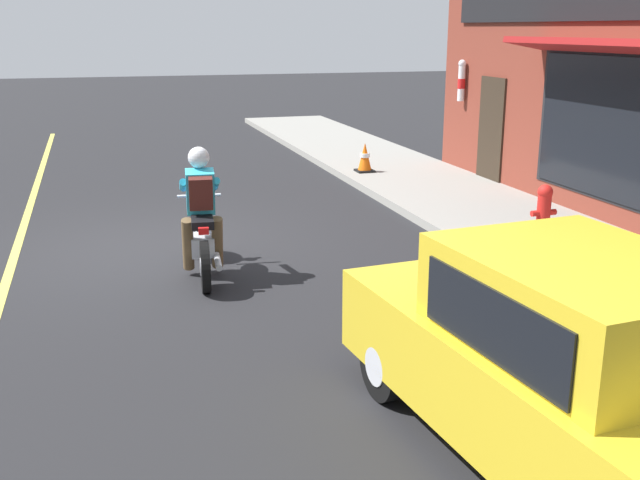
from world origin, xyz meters
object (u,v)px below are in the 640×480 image
object	(u,v)px
fire_hydrant	(543,218)
traffic_cone	(365,158)
motorcycle_with_rider	(202,222)
car_hatchback	(560,361)

from	to	relation	value
fire_hydrant	traffic_cone	xyz separation A→B (m)	(-0.34, 5.97, -0.14)
traffic_cone	motorcycle_with_rider	bearing A→B (deg)	-127.69
fire_hydrant	traffic_cone	distance (m)	5.98
motorcycle_with_rider	traffic_cone	distance (m)	6.70
fire_hydrant	traffic_cone	world-z (taller)	fire_hydrant
fire_hydrant	traffic_cone	size ratio (longest dim) A/B	1.47
motorcycle_with_rider	car_hatchback	world-z (taller)	motorcycle_with_rider
motorcycle_with_rider	fire_hydrant	xyz separation A→B (m)	(4.43, -0.67, -0.11)
motorcycle_with_rider	car_hatchback	size ratio (longest dim) A/B	0.52
motorcycle_with_rider	fire_hydrant	world-z (taller)	motorcycle_with_rider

